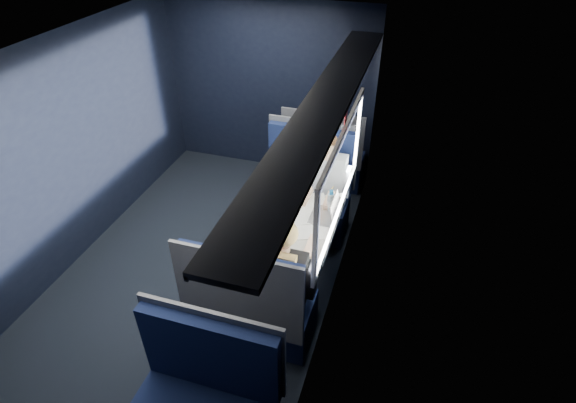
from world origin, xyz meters
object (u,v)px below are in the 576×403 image
(seat_bay_near, at_px, (305,196))
(laptop, at_px, (329,212))
(seat_bay_far, at_px, (253,307))
(cup, at_px, (341,198))
(seat_row_front, at_px, (324,158))
(woman, at_px, (286,274))
(bottle_small, at_px, (331,202))
(table, at_px, (301,228))
(man, at_px, (325,186))

(seat_bay_near, bearing_deg, laptop, -59.33)
(seat_bay_far, bearing_deg, cup, 70.03)
(seat_row_front, bearing_deg, seat_bay_near, -90.83)
(woman, height_order, bottle_small, woman)
(laptop, height_order, cup, laptop)
(bottle_small, height_order, cup, bottle_small)
(seat_row_front, relative_size, laptop, 3.61)
(table, bearing_deg, seat_row_front, 95.80)
(laptop, bearing_deg, table, -149.26)
(seat_bay_near, bearing_deg, cup, -41.19)
(man, height_order, woman, same)
(seat_bay_far, relative_size, seat_row_front, 1.09)
(woman, bearing_deg, seat_row_front, 95.70)
(seat_bay_near, xyz_separation_m, man, (0.26, -0.17, 0.30))
(seat_bay_near, xyz_separation_m, laptop, (0.43, -0.73, 0.38))
(man, bearing_deg, bottle_small, -70.14)
(seat_row_front, relative_size, bottle_small, 4.84)
(woman, height_order, laptop, woman)
(laptop, relative_size, bottle_small, 1.34)
(man, relative_size, woman, 1.00)
(woman, distance_m, cup, 1.17)
(table, distance_m, seat_bay_near, 0.92)
(table, relative_size, laptop, 3.11)
(man, xyz_separation_m, bottle_small, (0.16, -0.44, 0.13))
(cup, bearing_deg, man, 131.37)
(laptop, distance_m, cup, 0.31)
(man, bearing_deg, seat_bay_near, 146.98)
(seat_bay_far, distance_m, seat_row_front, 2.67)
(woman, relative_size, cup, 15.86)
(seat_row_front, height_order, laptop, seat_row_front)
(seat_bay_far, relative_size, man, 0.95)
(bottle_small, bearing_deg, seat_bay_near, 124.64)
(table, relative_size, seat_bay_near, 0.79)
(table, height_order, laptop, laptop)
(seat_bay_near, relative_size, laptop, 3.92)
(man, height_order, laptop, man)
(table, distance_m, laptop, 0.31)
(table, distance_m, woman, 0.71)
(woman, bearing_deg, table, 95.45)
(seat_bay_near, bearing_deg, seat_row_front, 89.17)
(cup, bearing_deg, seat_bay_near, 138.81)
(seat_row_front, bearing_deg, woman, -84.30)
(seat_row_front, distance_m, cup, 1.49)
(man, distance_m, bottle_small, 0.49)
(laptop, bearing_deg, man, 106.85)
(seat_bay_near, height_order, seat_row_front, seat_bay_near)
(seat_bay_far, distance_m, laptop, 1.17)
(seat_bay_near, height_order, man, man)
(seat_bay_near, relative_size, seat_row_front, 1.09)
(seat_bay_near, relative_size, seat_bay_far, 1.00)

